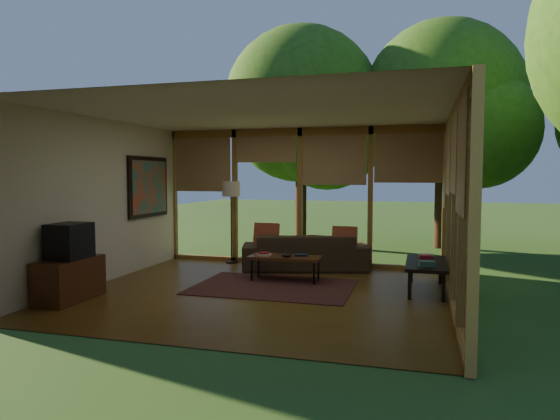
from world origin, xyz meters
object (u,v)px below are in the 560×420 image
(media_cabinet, at_px, (69,280))
(coffee_table, at_px, (285,258))
(television, at_px, (69,241))
(sofa, at_px, (305,252))
(side_console, at_px, (426,265))
(floor_lamp, at_px, (231,194))

(media_cabinet, distance_m, coffee_table, 3.33)
(media_cabinet, xyz_separation_m, television, (0.02, 0.00, 0.55))
(television, height_order, coffee_table, television)
(coffee_table, bearing_deg, media_cabinet, -141.46)
(sofa, distance_m, side_console, 2.50)
(sofa, distance_m, media_cabinet, 4.18)
(sofa, xyz_separation_m, media_cabinet, (-2.69, -3.19, -0.04))
(media_cabinet, relative_size, coffee_table, 0.83)
(media_cabinet, xyz_separation_m, coffee_table, (2.61, 2.07, 0.09))
(television, xyz_separation_m, side_console, (4.85, 1.96, -0.44))
(sofa, height_order, floor_lamp, floor_lamp)
(sofa, relative_size, floor_lamp, 1.41)
(floor_lamp, relative_size, coffee_table, 1.38)
(television, xyz_separation_m, coffee_table, (2.59, 2.07, -0.46))
(floor_lamp, xyz_separation_m, coffee_table, (1.51, -1.41, -1.01))
(side_console, bearing_deg, sofa, 150.53)
(floor_lamp, relative_size, side_console, 1.18)
(media_cabinet, relative_size, floor_lamp, 0.61)
(floor_lamp, distance_m, side_console, 4.19)
(media_cabinet, bearing_deg, sofa, 49.86)
(media_cabinet, bearing_deg, coffee_table, 38.54)
(side_console, bearing_deg, television, -157.98)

